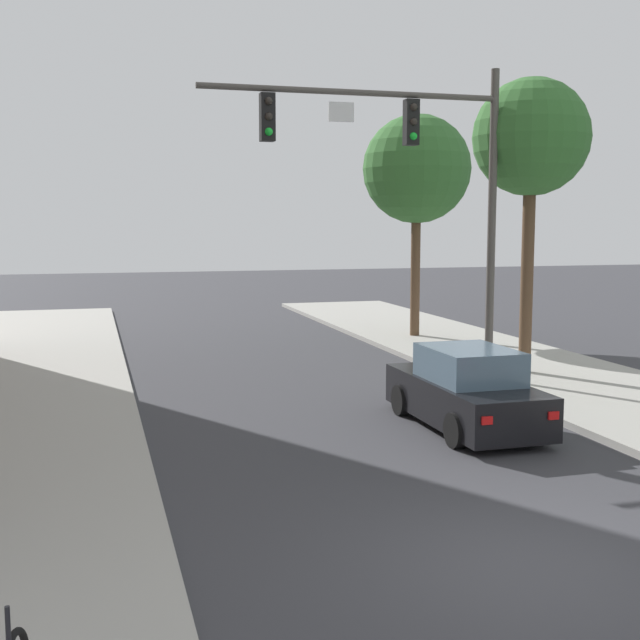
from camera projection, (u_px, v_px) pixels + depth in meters
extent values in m
plane|color=#38383D|center=(531.00, 566.00, 9.51)|extent=(120.00, 120.00, 0.00)
cylinder|color=#514C47|center=(492.00, 227.00, 19.81)|extent=(0.20, 0.20, 7.50)
cylinder|color=#514C47|center=(353.00, 92.00, 18.49)|extent=(7.14, 0.14, 0.14)
cube|color=black|center=(411.00, 122.00, 18.95)|extent=(0.32, 0.28, 1.05)
sphere|color=#2D2823|center=(414.00, 107.00, 18.76)|extent=(0.18, 0.18, 0.18)
sphere|color=#2D2823|center=(414.00, 122.00, 18.80)|extent=(0.18, 0.18, 0.18)
sphere|color=green|center=(413.00, 136.00, 18.84)|extent=(0.18, 0.18, 0.18)
cube|color=black|center=(267.00, 117.00, 18.02)|extent=(0.32, 0.28, 1.05)
sphere|color=#2D2823|center=(269.00, 101.00, 17.84)|extent=(0.18, 0.18, 0.18)
sphere|color=#2D2823|center=(269.00, 116.00, 17.88)|extent=(0.18, 0.18, 0.18)
sphere|color=green|center=(269.00, 132.00, 17.92)|extent=(0.18, 0.18, 0.18)
cube|color=white|center=(341.00, 112.00, 18.44)|extent=(0.60, 0.03, 0.44)
cube|color=black|center=(465.00, 399.00, 15.91)|extent=(1.73, 4.21, 0.80)
cube|color=slate|center=(469.00, 364.00, 15.68)|extent=(1.52, 2.01, 0.64)
cylinder|color=black|center=(401.00, 400.00, 16.95)|extent=(0.22, 0.64, 0.64)
cylinder|color=black|center=(472.00, 396.00, 17.40)|extent=(0.22, 0.64, 0.64)
cylinder|color=black|center=(456.00, 430.00, 14.47)|extent=(0.22, 0.64, 0.64)
cylinder|color=black|center=(536.00, 424.00, 14.92)|extent=(0.22, 0.64, 0.64)
cube|color=red|center=(487.00, 421.00, 13.70)|extent=(0.20, 0.04, 0.14)
cube|color=red|center=(554.00, 416.00, 14.05)|extent=(0.20, 0.04, 0.14)
cylinder|color=black|center=(8.00, 632.00, 6.11)|extent=(0.04, 0.04, 0.40)
cylinder|color=brown|center=(527.00, 278.00, 20.85)|extent=(0.32, 0.32, 4.89)
sphere|color=#387033|center=(531.00, 137.00, 20.43)|extent=(2.95, 2.95, 2.95)
cylinder|color=brown|center=(415.00, 273.00, 27.81)|extent=(0.32, 0.32, 4.29)
sphere|color=#387033|center=(417.00, 169.00, 27.40)|extent=(3.65, 3.65, 3.65)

